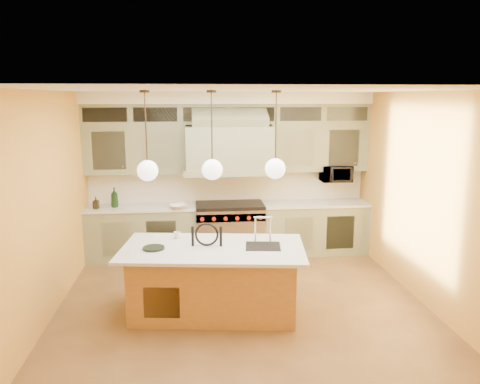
{
  "coord_description": "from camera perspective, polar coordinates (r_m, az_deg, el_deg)",
  "views": [
    {
      "loc": [
        -0.65,
        -5.92,
        2.81
      ],
      "look_at": [
        0.04,
        0.7,
        1.46
      ],
      "focal_mm": 35.0,
      "sensor_mm": 36.0,
      "label": 1
    }
  ],
  "objects": [
    {
      "name": "counter_stool",
      "position": [
        6.04,
        -4.16,
        -8.96
      ],
      "size": [
        0.48,
        0.48,
        1.23
      ],
      "rotation": [
        0.0,
        0.0,
        -0.13
      ],
      "color": "black",
      "rests_on": "floor"
    },
    {
      "name": "back_cabinetry",
      "position": [
        8.3,
        -1.33,
        1.89
      ],
      "size": [
        5.0,
        0.77,
        2.9
      ],
      "color": "#797A5A",
      "rests_on": "floor"
    },
    {
      "name": "pendant_right",
      "position": [
        5.96,
        4.32,
        3.14
      ],
      "size": [
        0.26,
        0.26,
        1.11
      ],
      "color": "#2D2319",
      "rests_on": "ceiling"
    },
    {
      "name": "fruit_bowl",
      "position": [
        8.06,
        -7.47,
        -1.76
      ],
      "size": [
        0.36,
        0.36,
        0.08
      ],
      "primitive_type": "imported",
      "rotation": [
        0.0,
        0.0,
        0.17
      ],
      "color": "white",
      "rests_on": "back_cabinetry"
    },
    {
      "name": "wall_back",
      "position": [
        8.56,
        -1.48,
        2.32
      ],
      "size": [
        5.0,
        0.0,
        5.0
      ],
      "primitive_type": "plane",
      "rotation": [
        1.57,
        0.0,
        0.0
      ],
      "color": "gold",
      "rests_on": "ground"
    },
    {
      "name": "cup",
      "position": [
        6.46,
        -7.67,
        -5.23
      ],
      "size": [
        0.11,
        0.11,
        0.09
      ],
      "primitive_type": "imported",
      "rotation": [
        0.0,
        0.0,
        0.14
      ],
      "color": "silver",
      "rests_on": "kitchen_island"
    },
    {
      "name": "microwave",
      "position": [
        8.69,
        11.6,
        2.22
      ],
      "size": [
        0.54,
        0.37,
        0.3
      ],
      "primitive_type": "imported",
      "color": "black",
      "rests_on": "back_cabinetry"
    },
    {
      "name": "oil_bottle_b",
      "position": [
        8.36,
        -17.16,
        -1.26
      ],
      "size": [
        0.1,
        0.11,
        0.2
      ],
      "primitive_type": "imported",
      "rotation": [
        0.0,
        0.0,
        -0.13
      ],
      "color": "black",
      "rests_on": "back_cabinetry"
    },
    {
      "name": "pendant_center",
      "position": [
        5.87,
        -3.4,
        3.02
      ],
      "size": [
        0.26,
        0.26,
        1.11
      ],
      "color": "#2D2319",
      "rests_on": "ceiling"
    },
    {
      "name": "oil_bottle_a",
      "position": [
        8.36,
        -15.06,
        -0.65
      ],
      "size": [
        0.14,
        0.14,
        0.34
      ],
      "primitive_type": "imported",
      "rotation": [
        0.0,
        0.0,
        -0.02
      ],
      "color": "black",
      "rests_on": "back_cabinetry"
    },
    {
      "name": "range",
      "position": [
        8.42,
        -1.26,
        -4.56
      ],
      "size": [
        1.2,
        0.74,
        0.96
      ],
      "color": "silver",
      "rests_on": "floor"
    },
    {
      "name": "ceiling",
      "position": [
        5.96,
        0.37,
        12.34
      ],
      "size": [
        5.0,
        5.0,
        0.0
      ],
      "primitive_type": "plane",
      "rotation": [
        3.14,
        0.0,
        0.0
      ],
      "color": "white",
      "rests_on": "wall_back"
    },
    {
      "name": "floor",
      "position": [
        6.59,
        0.33,
        -13.77
      ],
      "size": [
        5.0,
        5.0,
        0.0
      ],
      "primitive_type": "plane",
      "color": "brown",
      "rests_on": "ground"
    },
    {
      "name": "wall_right",
      "position": [
        6.85,
        21.63,
        -0.8
      ],
      "size": [
        0.0,
        5.0,
        5.0
      ],
      "primitive_type": "plane",
      "rotation": [
        1.57,
        0.0,
        -1.57
      ],
      "color": "gold",
      "rests_on": "ground"
    },
    {
      "name": "kitchen_island",
      "position": [
        6.25,
        -3.19,
        -10.49
      ],
      "size": [
        2.48,
        1.54,
        1.35
      ],
      "rotation": [
        0.0,
        0.0,
        -0.13
      ],
      "color": "#9B6537",
      "rests_on": "floor"
    },
    {
      "name": "wall_front",
      "position": [
        3.74,
        4.6,
        -9.86
      ],
      "size": [
        5.0,
        0.0,
        5.0
      ],
      "primitive_type": "plane",
      "rotation": [
        -1.57,
        0.0,
        0.0
      ],
      "color": "gold",
      "rests_on": "ground"
    },
    {
      "name": "wall_left",
      "position": [
        6.35,
        -22.69,
        -1.79
      ],
      "size": [
        0.0,
        5.0,
        5.0
      ],
      "primitive_type": "plane",
      "rotation": [
        1.57,
        0.0,
        1.57
      ],
      "color": "gold",
      "rests_on": "ground"
    },
    {
      "name": "pendant_left",
      "position": [
        5.89,
        -11.21,
        2.85
      ],
      "size": [
        0.26,
        0.26,
        1.11
      ],
      "color": "#2D2319",
      "rests_on": "ceiling"
    }
  ]
}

